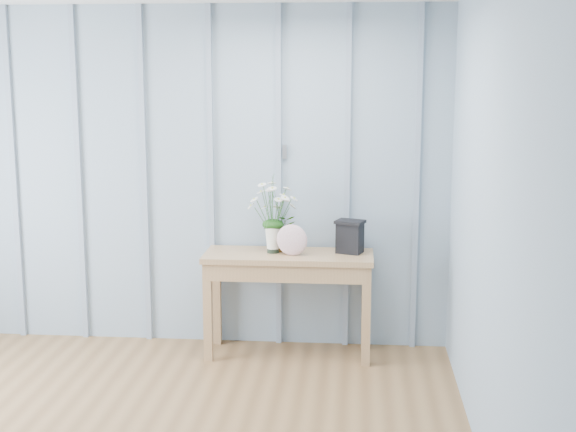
# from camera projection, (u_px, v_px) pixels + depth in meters

# --- Properties ---
(room_shell) EXTENTS (4.00, 4.50, 2.50)m
(room_shell) POSITION_uv_depth(u_px,v_px,m) (122.00, 79.00, 4.48)
(room_shell) COLOR #8B9EB0
(room_shell) RESTS_ON ground
(sideboard) EXTENTS (1.20, 0.45, 0.75)m
(sideboard) POSITION_uv_depth(u_px,v_px,m) (289.00, 269.00, 5.72)
(sideboard) COLOR #9C764D
(sideboard) RESTS_ON ground
(daisy_vase) EXTENTS (0.37, 0.28, 0.53)m
(daisy_vase) POSITION_uv_depth(u_px,v_px,m) (273.00, 207.00, 5.66)
(daisy_vase) COLOR black
(daisy_vase) RESTS_ON sideboard
(spider_plant) EXTENTS (0.30, 0.28, 0.26)m
(spider_plant) POSITION_uv_depth(u_px,v_px,m) (278.00, 233.00, 5.76)
(spider_plant) COLOR #103A0F
(spider_plant) RESTS_ON sideboard
(felt_disc_vessel) EXTENTS (0.23, 0.10, 0.22)m
(felt_disc_vessel) POSITION_uv_depth(u_px,v_px,m) (292.00, 240.00, 5.61)
(felt_disc_vessel) COLOR #9B5B76
(felt_disc_vessel) RESTS_ON sideboard
(carved_box) EXTENTS (0.23, 0.21, 0.24)m
(carved_box) POSITION_uv_depth(u_px,v_px,m) (350.00, 236.00, 5.69)
(carved_box) COLOR black
(carved_box) RESTS_ON sideboard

